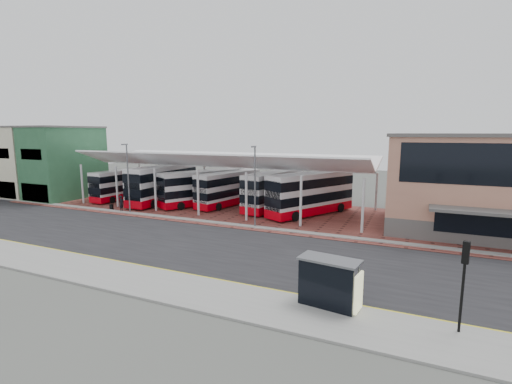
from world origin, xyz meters
TOP-DOWN VIEW (x-y plane):
  - ground at (0.00, 0.00)m, footprint 140.00×140.00m
  - road at (0.00, -1.00)m, footprint 120.00×14.00m
  - forecourt at (2.00, 13.00)m, footprint 72.00×16.00m
  - sidewalk at (0.00, -9.00)m, footprint 120.00×4.00m
  - north_kerb at (0.00, 6.20)m, footprint 120.00×0.80m
  - yellow_line_near at (0.00, -7.00)m, footprint 120.00×0.12m
  - yellow_line_far at (0.00, -6.70)m, footprint 120.00×0.12m
  - canopy at (-6.00, 13.94)m, footprint 37.00×11.63m
  - terminal at (23.00, 13.92)m, footprint 18.40×14.40m
  - shop_green at (-30.00, 10.97)m, footprint 6.40×10.20m
  - shop_cream at (-36.50, 10.97)m, footprint 6.40×10.20m
  - shop_brick at (-43.00, 10.97)m, footprint 6.40×10.20m
  - lamp_west at (-14.00, 6.27)m, footprint 0.16×0.90m
  - lamp_east at (2.00, 6.27)m, footprint 0.16×0.90m
  - bus_0 at (-21.38, 13.19)m, footprint 2.89×10.06m
  - bus_1 at (-14.63, 13.30)m, footprint 3.09×11.93m
  - bus_2 at (-9.01, 13.64)m, footprint 7.23×10.63m
  - bus_3 at (-5.64, 15.05)m, footprint 4.55×10.71m
  - bus_4 at (0.43, 15.41)m, footprint 4.15×11.35m
  - bus_5 at (5.44, 14.09)m, footprint 7.74×11.50m
  - pedestrian at (-15.57, 6.64)m, footprint 0.61×0.78m
  - suitcase at (-17.36, 6.81)m, footprint 0.38×0.27m
  - bus_shelter at (12.84, -7.91)m, footprint 3.42×1.93m
  - traffic_signal_west at (18.78, -7.79)m, footprint 0.34×0.29m

SIDE VIEW (x-z plane):
  - ground at x=0.00m, z-range 0.00..0.00m
  - road at x=0.00m, z-range 0.00..0.02m
  - yellow_line_near at x=0.00m, z-range 0.02..0.03m
  - yellow_line_far at x=0.00m, z-range 0.02..0.03m
  - forecourt at x=2.00m, z-range 0.00..0.06m
  - sidewalk at x=0.00m, z-range 0.00..0.14m
  - north_kerb at x=0.00m, z-range 0.00..0.14m
  - suitcase at x=-17.36m, z-range 0.06..0.71m
  - pedestrian at x=-15.57m, z-range 0.06..1.93m
  - bus_shelter at x=12.84m, z-range 0.46..3.07m
  - bus_0 at x=-21.38m, z-range 0.05..4.15m
  - bus_3 at x=-5.64m, z-range 0.05..4.35m
  - bus_2 at x=-9.01m, z-range 0.05..4.47m
  - bus_4 at x=0.43m, z-range 0.05..4.62m
  - bus_5 at x=5.44m, z-range 0.04..4.82m
  - bus_1 at x=-14.63m, z-range 0.04..4.95m
  - traffic_signal_west at x=18.78m, z-range 0.87..5.23m
  - lamp_west at x=-14.00m, z-range 0.32..8.40m
  - lamp_east at x=2.00m, z-range 0.32..8.40m
  - terminal at x=23.00m, z-range 0.03..9.28m
  - shop_green at x=-30.00m, z-range 0.01..10.23m
  - shop_cream at x=-36.50m, z-range 0.01..10.23m
  - shop_brick at x=-43.00m, z-range 0.01..10.23m
  - canopy at x=-6.00m, z-range 2.26..9.33m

